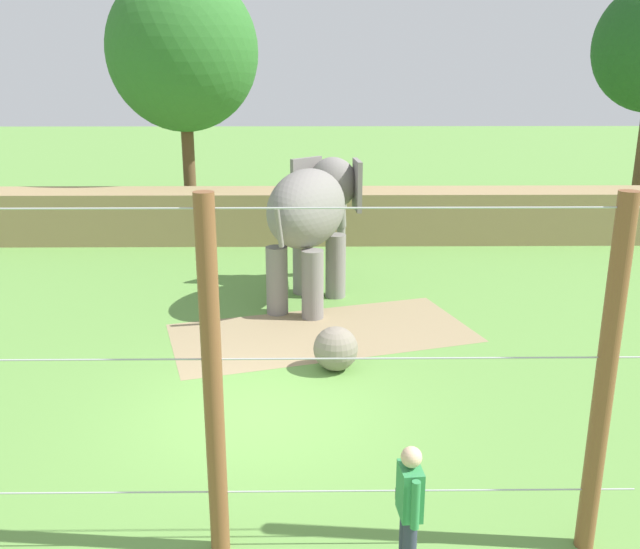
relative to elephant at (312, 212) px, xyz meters
name	(u,v)px	position (x,y,z in m)	size (l,w,h in m)	color
ground_plane	(259,412)	(-0.88, -5.68, -2.18)	(120.00, 120.00, 0.00)	#609342
dirt_patch	(322,333)	(0.20, -2.17, -2.17)	(6.26, 2.96, 0.01)	#937F5B
embankment_wall	(285,215)	(-0.88, 6.15, -1.35)	(36.00, 1.80, 1.64)	#997F56
elephant	(312,212)	(0.00, 0.00, 0.00)	(2.66, 4.22, 3.29)	gray
enrichment_ball	(336,349)	(0.42, -4.02, -1.76)	(0.83, 0.83, 0.83)	gray
cable_fence	(225,384)	(-0.95, -8.98, -0.08)	(9.11, 0.22, 4.19)	brown
zookeeper	(409,510)	(1.01, -9.58, -1.25)	(0.25, 0.58, 1.67)	#33384C
tree_left_of_centre	(183,52)	(-4.43, 8.96, 3.79)	(5.17, 5.17, 8.70)	brown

